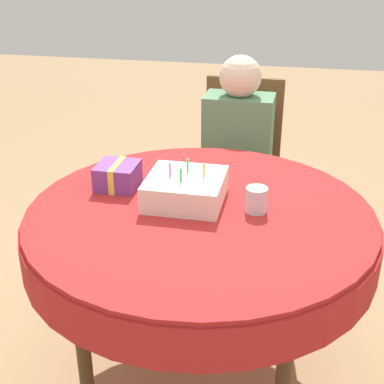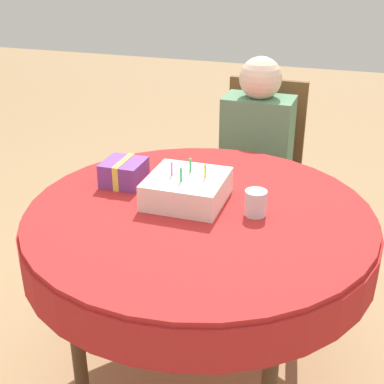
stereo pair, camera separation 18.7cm
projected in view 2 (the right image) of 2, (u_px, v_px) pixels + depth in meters
ground_plane at (198, 377)px, 2.21m from camera, size 12.00×12.00×0.00m
dining_table at (199, 232)px, 1.91m from camera, size 1.24×1.24×0.78m
chair at (259, 170)px, 2.82m from camera, size 0.46×0.46×0.99m
person at (256, 148)px, 2.66m from camera, size 0.34×0.30×1.14m
birthday_cake at (187, 189)px, 1.92m from camera, size 0.27×0.27×0.15m
drinking_glass at (256, 203)px, 1.82m from camera, size 0.08×0.08×0.09m
gift_box at (124, 172)px, 2.05m from camera, size 0.15×0.16×0.10m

